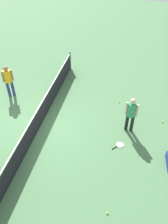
{
  "coord_description": "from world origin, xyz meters",
  "views": [
    {
      "loc": [
        -6.78,
        -3.51,
        7.25
      ],
      "look_at": [
        0.27,
        -1.91,
        0.9
      ],
      "focal_mm": 37.28,
      "sensor_mm": 36.0,
      "label": 1
    }
  ],
  "objects_px": {
    "tennis_ball_by_net": "(107,213)",
    "player_near_side": "(131,113)",
    "player_far_side": "(8,79)",
    "tennis_ball_near_player": "(163,122)",
    "tennis_ball_midcourt": "(119,102)",
    "tennis_racket_near_player": "(119,145)"
  },
  "relations": [
    {
      "from": "player_near_side",
      "to": "tennis_racket_near_player",
      "type": "relative_size",
      "value": 3.12
    },
    {
      "from": "tennis_ball_by_net",
      "to": "player_near_side",
      "type": "bearing_deg",
      "value": -5.07
    },
    {
      "from": "tennis_racket_near_player",
      "to": "player_near_side",
      "type": "bearing_deg",
      "value": -16.12
    },
    {
      "from": "player_near_side",
      "to": "player_far_side",
      "type": "relative_size",
      "value": 1.0
    },
    {
      "from": "player_near_side",
      "to": "player_far_side",
      "type": "distance_m",
      "value": 6.14
    },
    {
      "from": "tennis_ball_by_net",
      "to": "player_far_side",
      "type": "bearing_deg",
      "value": 48.52
    },
    {
      "from": "tennis_ball_midcourt",
      "to": "tennis_ball_near_player",
      "type": "bearing_deg",
      "value": -115.65
    },
    {
      "from": "tennis_racket_near_player",
      "to": "tennis_ball_by_net",
      "type": "bearing_deg",
      "value": 178.69
    },
    {
      "from": "player_far_side",
      "to": "tennis_ball_by_net",
      "type": "height_order",
      "value": "player_far_side"
    },
    {
      "from": "tennis_racket_near_player",
      "to": "tennis_ball_near_player",
      "type": "xyz_separation_m",
      "value": [
        1.78,
        -1.75,
        0.02
      ]
    },
    {
      "from": "tennis_racket_near_player",
      "to": "tennis_ball_near_player",
      "type": "bearing_deg",
      "value": -44.48
    },
    {
      "from": "player_far_side",
      "to": "tennis_ball_midcourt",
      "type": "bearing_deg",
      "value": -83.14
    },
    {
      "from": "tennis_ball_near_player",
      "to": "player_near_side",
      "type": "bearing_deg",
      "value": 119.31
    },
    {
      "from": "player_near_side",
      "to": "tennis_ball_near_player",
      "type": "bearing_deg",
      "value": -60.69
    },
    {
      "from": "player_near_side",
      "to": "tennis_ball_by_net",
      "type": "relative_size",
      "value": 25.76
    },
    {
      "from": "tennis_ball_by_net",
      "to": "tennis_ball_midcourt",
      "type": "relative_size",
      "value": 1.0
    },
    {
      "from": "player_far_side",
      "to": "tennis_ball_midcourt",
      "type": "relative_size",
      "value": 25.76
    },
    {
      "from": "player_near_side",
      "to": "tennis_ball_by_net",
      "type": "xyz_separation_m",
      "value": [
        -3.86,
        0.34,
        -0.98
      ]
    },
    {
      "from": "tennis_racket_near_player",
      "to": "tennis_ball_near_player",
      "type": "height_order",
      "value": "tennis_ball_near_player"
    },
    {
      "from": "player_far_side",
      "to": "tennis_ball_by_net",
      "type": "xyz_separation_m",
      "value": [
        -5.03,
        -5.69,
        -0.98
      ]
    },
    {
      "from": "player_far_side",
      "to": "tennis_ball_by_net",
      "type": "bearing_deg",
      "value": -131.48
    },
    {
      "from": "player_near_side",
      "to": "player_far_side",
      "type": "bearing_deg",
      "value": 79.02
    }
  ]
}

